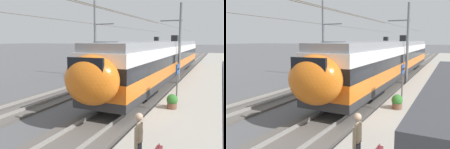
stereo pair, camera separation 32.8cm
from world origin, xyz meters
TOP-DOWN VIEW (x-y plane):
  - ground_plane at (0.00, 0.00)m, footprint 400.00×400.00m
  - track_near at (0.00, 0.80)m, footprint 120.00×3.00m
  - track_far at (0.00, 6.22)m, footprint 120.00×3.00m
  - train_near_platform at (12.27, 0.80)m, footprint 30.72×2.86m
  - train_far_track at (24.67, 6.22)m, footprint 32.62×3.02m
  - catenary_mast_mid at (10.53, -0.74)m, footprint 44.34×1.96m
  - catenary_mast_far_side at (11.51, 8.19)m, footprint 44.34×2.42m
  - platform_sign at (1.60, -2.22)m, footprint 0.70×0.08m
  - passenger_walking at (-5.27, -2.37)m, footprint 0.53×0.22m
  - handbag_near_sign at (1.57, -1.90)m, footprint 0.32×0.18m
  - potted_plant_platform_edge at (1.20, -2.06)m, footprint 0.59×0.59m

SIDE VIEW (x-z plane):
  - ground_plane at x=0.00m, z-range 0.00..0.00m
  - track_near at x=0.00m, z-range -0.07..0.21m
  - track_far at x=0.00m, z-range -0.07..0.21m
  - handbag_near_sign at x=1.57m, z-range 0.33..0.77m
  - potted_plant_platform_edge at x=1.20m, z-range 0.42..1.20m
  - passenger_walking at x=-5.27m, z-range 0.49..2.18m
  - platform_sign at x=1.60m, z-range 0.93..3.27m
  - train_near_platform at x=12.27m, z-range 0.09..4.36m
  - train_far_track at x=24.67m, z-range 0.10..4.37m
  - catenary_mast_mid at x=10.53m, z-range 0.19..7.43m
  - catenary_mast_far_side at x=11.51m, z-range 0.14..8.33m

